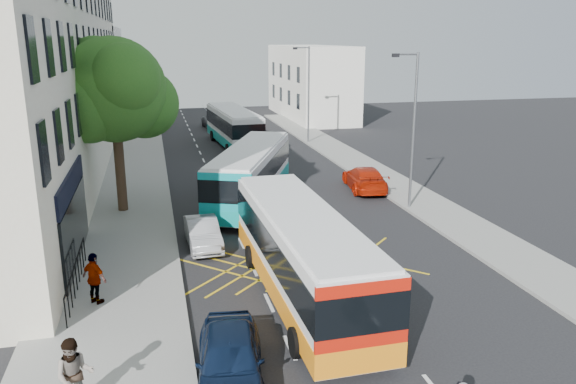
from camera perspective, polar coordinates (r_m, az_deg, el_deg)
ground at (r=18.10m, az=10.38°, el=-14.07°), size 120.00×120.00×0.00m
pavement_left at (r=30.63m, az=-16.37°, el=-1.86°), size 5.00×70.00×0.15m
pavement_right at (r=33.73m, az=11.84°, el=0.01°), size 3.00×70.00×0.15m
terrace_main at (r=39.52m, az=-24.69°, el=11.01°), size 8.30×45.00×13.50m
terrace_far at (r=69.79m, az=-19.99°, el=11.34°), size 8.00×20.00×10.00m
building_right at (r=64.95m, az=2.30°, el=11.11°), size 6.00×18.00×8.00m
street_tree at (r=29.43m, az=-17.31°, el=9.76°), size 6.30×5.70×8.80m
lamp_near at (r=29.60m, az=12.50°, el=6.85°), size 1.45×0.15×8.00m
lamp_far at (r=48.26m, az=1.99°, el=10.37°), size 1.45×0.15×8.00m
railings at (r=21.42m, az=-20.73°, el=-7.91°), size 0.08×5.60×1.14m
bus_near at (r=19.52m, az=1.48°, el=-6.21°), size 2.94×11.15×3.12m
bus_mid at (r=30.92m, az=-3.80°, el=1.89°), size 6.54×11.13×3.09m
bus_far at (r=47.57m, az=-5.57°, el=6.62°), size 3.37×11.23×3.11m
parked_car_blue at (r=15.32m, az=-5.91°, el=-16.56°), size 2.26×4.51×1.47m
parked_car_silver at (r=24.77m, az=-8.65°, el=-4.14°), size 1.47×3.82×1.24m
red_hatchback at (r=33.92m, az=7.79°, el=1.39°), size 2.63×5.10×1.42m
distant_car_grey at (r=57.26m, az=-7.27°, el=7.10°), size 2.74×5.19×1.39m
distant_car_silver at (r=52.55m, az=-3.37°, el=6.39°), size 1.91×3.88×1.27m
distant_car_dark at (r=61.88m, az=-4.49°, el=7.72°), size 1.45×3.87×1.26m
pedestrian_near at (r=14.88m, az=-20.85°, el=-17.03°), size 0.95×0.76×1.89m
pedestrian_far at (r=20.08m, az=-19.05°, el=-8.30°), size 1.07×1.04×1.80m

